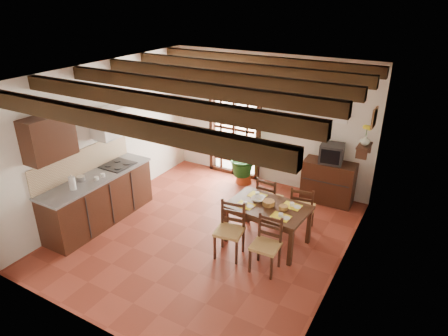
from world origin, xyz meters
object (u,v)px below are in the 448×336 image
Objects in this scene: chair_near_left at (229,240)px; sideboard at (328,182)px; crt_tv at (332,153)px; pendant_lamp at (275,124)px; chair_far_right at (301,216)px; dining_table at (268,210)px; kitchen_counter at (99,198)px; chair_far_left at (269,206)px; potted_plant at (244,159)px; chair_near_right at (265,254)px.

sideboard is (0.84, 2.55, 0.14)m from chair_near_left.
pendant_lamp reaches higher than crt_tv.
pendant_lamp is (-0.38, -0.54, 1.80)m from chair_far_right.
crt_tv is at bearing 80.39° from dining_table.
chair_near_left is at bearing 49.69° from chair_far_right.
kitchen_counter is 3.67m from chair_far_right.
dining_table is 0.81m from chair_far_right.
potted_plant is (-1.11, 1.15, 0.29)m from chair_far_left.
dining_table is at bearing -105.39° from sideboard.
crt_tv reaches higher than dining_table.
kitchen_counter is 3.12m from chair_far_left.
chair_near_left is at bearing -116.93° from pendant_lamp.
chair_far_left is (-0.28, 0.69, -0.34)m from dining_table.
potted_plant reaches higher than chair_far_left.
kitchen_counter is at bearing -158.75° from dining_table.
chair_near_right reaches higher than dining_table.
potted_plant is 2.68× the size of pendant_lamp.
chair_far_right is at bearing 178.96° from chair_far_left.
sideboard is 0.45× the size of potted_plant.
chair_far_right is (0.38, 0.64, -0.33)m from dining_table.
dining_table is 1.47× the size of chair_near_left.
chair_far_right reaches higher than dining_table.
crt_tv is (0.74, 1.22, 0.77)m from chair_far_left.
sideboard is at bearing -118.07° from chair_far_left.
chair_far_right is at bearing 55.16° from pendant_lamp.
chair_near_left is at bearing 88.79° from chair_far_left.
crt_tv is (0.00, -0.01, 0.62)m from sideboard.
chair_far_left is at bearing 115.24° from pendant_lamp.
chair_near_right is at bearing -64.03° from dining_table.
pendant_lamp is at bearing 107.55° from chair_near_right.
chair_far_right reaches higher than sideboard.
kitchen_counter reaches higher than chair_far_right.
kitchen_counter is 2.55× the size of chair_near_right.
pendant_lamp is (2.95, 1.01, 1.60)m from kitchen_counter.
pendant_lamp reaches higher than chair_near_left.
crt_tv is (0.09, 1.27, 0.77)m from chair_far_right.
potted_plant is (-1.85, -0.08, -0.48)m from crt_tv.
sideboard is at bearing -103.99° from chair_far_right.
kitchen_counter is at bearing -147.85° from crt_tv.
chair_near_left reaches higher than chair_far_right.
chair_far_left is 0.99× the size of chair_far_right.
chair_far_right is (0.65, -0.05, 0.00)m from chair_far_left.
chair_far_left reaches higher than dining_table.
dining_table is at bearing 110.11° from chair_near_right.
chair_far_left is 1.45m from sideboard.
chair_near_left reaches higher than chair_near_right.
chair_near_left is 0.65m from chair_near_right.
chair_near_left is 1.04× the size of chair_far_left.
chair_near_right is (0.28, -0.69, -0.34)m from dining_table.
potted_plant reaches higher than kitchen_counter.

